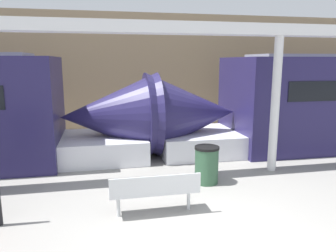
{
  "coord_description": "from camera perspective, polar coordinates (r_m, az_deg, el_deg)",
  "views": [
    {
      "loc": [
        -1.65,
        -4.85,
        2.96
      ],
      "look_at": [
        -0.03,
        2.9,
        1.4
      ],
      "focal_mm": 35.0,
      "sensor_mm": 36.0,
      "label": 1
    }
  ],
  "objects": [
    {
      "name": "ground_plane",
      "position": [
        5.92,
        6.37,
        -18.94
      ],
      "size": [
        60.0,
        60.0,
        0.0
      ],
      "primitive_type": "plane",
      "color": "gray"
    },
    {
      "name": "bench_near",
      "position": [
        6.47,
        -2.31,
        -11.01
      ],
      "size": [
        1.77,
        0.45,
        0.84
      ],
      "rotation": [
        0.0,
        0.0,
        0.01
      ],
      "color": "silver",
      "rests_on": "ground_plane"
    },
    {
      "name": "trash_bin",
      "position": [
        8.17,
        6.73,
        -6.7
      ],
      "size": [
        0.61,
        0.61,
        0.93
      ],
      "color": "#2D5138",
      "rests_on": "ground_plane"
    },
    {
      "name": "support_column_near",
      "position": [
        9.25,
        18.16,
        3.42
      ],
      "size": [
        0.23,
        0.23,
        3.61
      ],
      "primitive_type": "cylinder",
      "color": "silver",
      "rests_on": "ground_plane"
    },
    {
      "name": "canopy_beam",
      "position": [
        9.21,
        18.92,
        15.5
      ],
      "size": [
        28.0,
        0.6,
        0.28
      ],
      "primitive_type": "cube",
      "color": "silver",
      "rests_on": "support_column_near"
    },
    {
      "name": "station_wall",
      "position": [
        14.48,
        -5.38,
        9.28
      ],
      "size": [
        56.0,
        0.2,
        5.0
      ],
      "primitive_type": "cube",
      "color": "#9E8460",
      "rests_on": "ground_plane"
    }
  ]
}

